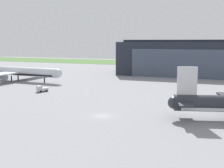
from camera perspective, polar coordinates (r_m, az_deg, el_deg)
The scene contains 5 objects.
ground_plane at distance 71.55m, azimuth -1.95°, elevation -6.39°, with size 440.00×440.00×0.00m, color gray.
grass_field_strip at distance 244.18m, azimuth 14.33°, elevation 3.92°, with size 440.00×56.00×0.08m, color #486E35.
maintenance_hangar at distance 164.03m, azimuth 15.88°, elevation 4.97°, with size 78.45×34.36×19.38m.
airliner_far_left at distance 141.18m, azimuth -18.40°, elevation 2.40°, with size 49.09×39.71×13.71m.
baggage_tug at distance 108.21m, azimuth -13.90°, elevation -0.95°, with size 3.70×4.51×2.32m.
Camera 1 is at (26.59, -63.83, 18.37)m, focal length 45.70 mm.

